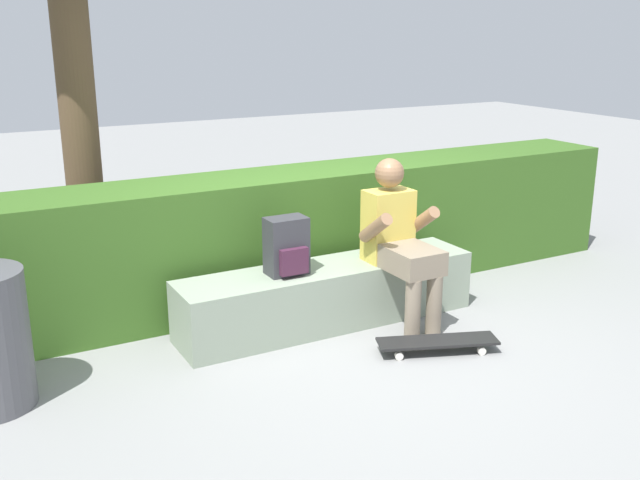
{
  "coord_description": "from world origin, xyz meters",
  "views": [
    {
      "loc": [
        -2.44,
        -3.93,
        2.1
      ],
      "look_at": [
        -0.01,
        0.5,
        0.61
      ],
      "focal_mm": 41.16,
      "sensor_mm": 36.0,
      "label": 1
    }
  ],
  "objects_px": {
    "person_skater": "(399,238)",
    "skateboard_near_person": "(438,342)",
    "bench_main": "(328,295)",
    "backpack_on_bench": "(287,247)"
  },
  "relations": [
    {
      "from": "person_skater",
      "to": "backpack_on_bench",
      "type": "bearing_deg",
      "value": 165.26
    },
    {
      "from": "bench_main",
      "to": "skateboard_near_person",
      "type": "distance_m",
      "value": 0.89
    },
    {
      "from": "person_skater",
      "to": "skateboard_near_person",
      "type": "bearing_deg",
      "value": -96.37
    },
    {
      "from": "backpack_on_bench",
      "to": "skateboard_near_person",
      "type": "bearing_deg",
      "value": -46.94
    },
    {
      "from": "bench_main",
      "to": "skateboard_near_person",
      "type": "height_order",
      "value": "bench_main"
    },
    {
      "from": "bench_main",
      "to": "backpack_on_bench",
      "type": "xyz_separation_m",
      "value": [
        -0.33,
        -0.01,
        0.41
      ]
    },
    {
      "from": "bench_main",
      "to": "person_skater",
      "type": "bearing_deg",
      "value": -25.32
    },
    {
      "from": "person_skater",
      "to": "backpack_on_bench",
      "type": "distance_m",
      "value": 0.81
    },
    {
      "from": "bench_main",
      "to": "backpack_on_bench",
      "type": "distance_m",
      "value": 0.53
    },
    {
      "from": "bench_main",
      "to": "person_skater",
      "type": "xyz_separation_m",
      "value": [
        0.46,
        -0.22,
        0.42
      ]
    }
  ]
}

